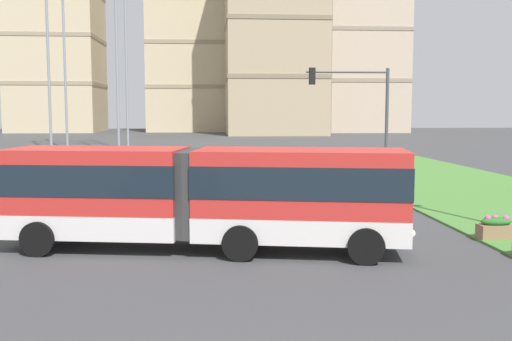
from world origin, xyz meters
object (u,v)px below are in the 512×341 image
(traffic_light_far_right, at_px, (361,108))
(apartment_tower_eastcentre, at_px, (360,13))
(flower_planter_4, at_px, (496,227))
(apartment_tower_centre, at_px, (275,26))
(apartment_tower_westcentre, at_px, (187,27))
(articulated_bus, at_px, (204,194))

(traffic_light_far_right, bearing_deg, apartment_tower_eastcentre, 75.93)
(flower_planter_4, xyz_separation_m, apartment_tower_centre, (2.02, 84.13, 17.96))
(apartment_tower_westcentre, distance_m, apartment_tower_centre, 24.11)
(traffic_light_far_right, relative_size, apartment_tower_centre, 0.17)
(apartment_tower_centre, bearing_deg, flower_planter_4, -91.38)
(apartment_tower_westcentre, xyz_separation_m, apartment_tower_centre, (15.47, -18.36, -2.17))
(articulated_bus, bearing_deg, flower_planter_4, 3.11)
(articulated_bus, xyz_separation_m, apartment_tower_centre, (11.23, 84.63, 16.73))
(flower_planter_4, relative_size, traffic_light_far_right, 0.18)
(apartment_tower_westcentre, height_order, apartment_tower_eastcentre, apartment_tower_eastcentre)
(articulated_bus, distance_m, apartment_tower_eastcentre, 104.97)
(apartment_tower_centre, distance_m, apartment_tower_eastcentre, 23.31)
(articulated_bus, xyz_separation_m, traffic_light_far_right, (7.49, 11.11, 2.59))
(traffic_light_far_right, bearing_deg, flower_planter_4, -80.82)
(apartment_tower_eastcentre, bearing_deg, flower_planter_4, -101.64)
(apartment_tower_eastcentre, bearing_deg, articulated_bus, -106.62)
(traffic_light_far_right, distance_m, apartment_tower_centre, 74.96)
(apartment_tower_centre, bearing_deg, apartment_tower_eastcentre, 37.31)
(flower_planter_4, relative_size, apartment_tower_eastcentre, 0.02)
(articulated_bus, distance_m, apartment_tower_westcentre, 104.79)
(flower_planter_4, height_order, apartment_tower_westcentre, apartment_tower_westcentre)
(flower_planter_4, relative_size, apartment_tower_centre, 0.03)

